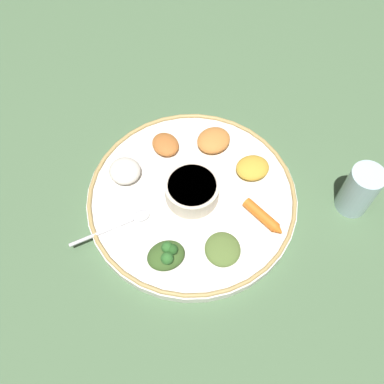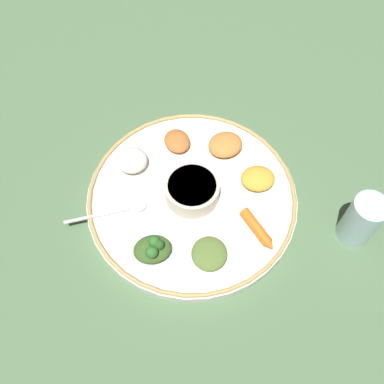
% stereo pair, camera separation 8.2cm
% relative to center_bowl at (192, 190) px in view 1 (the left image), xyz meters
% --- Properties ---
extents(ground_plane, '(2.40, 2.40, 0.00)m').
position_rel_center_bowl_xyz_m(ground_plane, '(0.00, 0.00, -0.04)').
color(ground_plane, '#4C6B47').
extents(platter, '(0.40, 0.40, 0.02)m').
position_rel_center_bowl_xyz_m(platter, '(0.00, 0.00, -0.03)').
color(platter, white).
rests_on(platter, ground_plane).
extents(platter_rim, '(0.40, 0.40, 0.01)m').
position_rel_center_bowl_xyz_m(platter_rim, '(0.00, 0.00, -0.02)').
color(platter_rim, tan).
rests_on(platter_rim, platter).
extents(center_bowl, '(0.10, 0.10, 0.04)m').
position_rel_center_bowl_xyz_m(center_bowl, '(0.00, 0.00, 0.00)').
color(center_bowl, beige).
rests_on(center_bowl, platter).
extents(spoon, '(0.09, 0.14, 0.01)m').
position_rel_center_bowl_xyz_m(spoon, '(-0.07, 0.12, -0.02)').
color(spoon, silver).
rests_on(spoon, platter).
extents(greens_pile, '(0.08, 0.08, 0.04)m').
position_rel_center_bowl_xyz_m(greens_pile, '(-0.13, 0.04, -0.00)').
color(greens_pile, '#385623').
rests_on(greens_pile, platter).
extents(carrot_near_spoon, '(0.08, 0.08, 0.02)m').
position_rel_center_bowl_xyz_m(carrot_near_spoon, '(-0.04, -0.13, -0.01)').
color(carrot_near_spoon, orange).
rests_on(carrot_near_spoon, platter).
extents(mound_collards, '(0.08, 0.08, 0.02)m').
position_rel_center_bowl_xyz_m(mound_collards, '(-0.11, -0.06, -0.01)').
color(mound_collards, '#567033').
rests_on(mound_collards, platter).
extents(mound_rice_white, '(0.08, 0.08, 0.03)m').
position_rel_center_bowl_xyz_m(mound_rice_white, '(0.04, 0.13, -0.01)').
color(mound_rice_white, silver).
rests_on(mound_rice_white, platter).
extents(mound_lentil_yellow, '(0.08, 0.08, 0.03)m').
position_rel_center_bowl_xyz_m(mound_lentil_yellow, '(0.06, -0.11, -0.01)').
color(mound_lentil_yellow, gold).
rests_on(mound_lentil_yellow, platter).
extents(mound_chickpea, '(0.08, 0.08, 0.02)m').
position_rel_center_bowl_xyz_m(mound_chickpea, '(0.11, 0.06, -0.01)').
color(mound_chickpea, '#B2662D').
rests_on(mound_chickpea, platter).
extents(mound_squash, '(0.09, 0.09, 0.03)m').
position_rel_center_bowl_xyz_m(mound_squash, '(0.13, -0.04, -0.01)').
color(mound_squash, '#C67A38').
rests_on(mound_squash, platter).
extents(drinking_glass, '(0.06, 0.06, 0.11)m').
position_rel_center_bowl_xyz_m(drinking_glass, '(0.01, -0.31, 0.00)').
color(drinking_glass, silver).
rests_on(drinking_glass, ground_plane).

